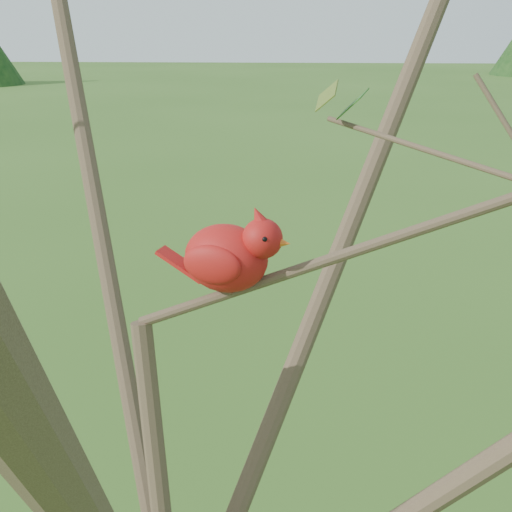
% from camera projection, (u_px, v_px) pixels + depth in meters
% --- Properties ---
extents(crabapple_tree, '(2.35, 2.05, 2.95)m').
position_uv_depth(crabapple_tree, '(167.00, 252.00, 0.88)').
color(crabapple_tree, '#3C2E20').
rests_on(crabapple_tree, ground).
extents(cardinal, '(0.22, 0.14, 0.16)m').
position_uv_depth(cardinal, '(230.00, 255.00, 1.00)').
color(cardinal, red).
rests_on(cardinal, ground).
extents(distant_trees, '(40.45, 14.61, 3.15)m').
position_uv_depth(distant_trees, '(182.00, 47.00, 24.72)').
color(distant_trees, '#3C2E20').
rests_on(distant_trees, ground).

